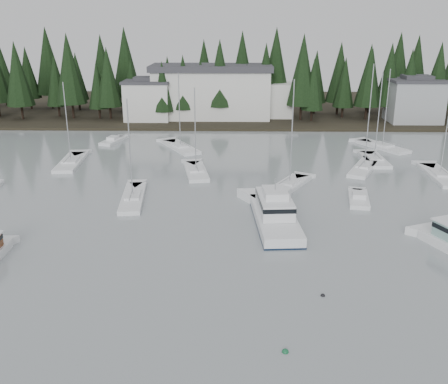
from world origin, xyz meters
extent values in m
plane|color=gray|center=(0.00, 0.00, 0.00)|extent=(260.00, 260.00, 0.00)
cube|color=black|center=(0.00, 97.00, 0.00)|extent=(240.00, 54.00, 1.00)
cube|color=silver|center=(-18.00, 79.00, 4.25)|extent=(9.00, 7.00, 7.50)
cube|color=#38383D|center=(-18.00, 79.00, 8.25)|extent=(9.54, 7.42, 0.50)
cube|color=#38383D|center=(-18.00, 79.00, 8.85)|extent=(4.95, 3.85, 0.80)
cube|color=#999EA0|center=(36.00, 78.00, 4.50)|extent=(10.00, 8.00, 8.00)
cube|color=#38383D|center=(36.00, 78.00, 8.75)|extent=(10.60, 8.48, 0.50)
cube|color=#38383D|center=(36.00, 78.00, 9.35)|extent=(5.50, 4.40, 0.80)
cube|color=silver|center=(-5.00, 82.00, 5.50)|extent=(24.00, 10.00, 10.00)
cube|color=#38383D|center=(-5.00, 82.00, 10.80)|extent=(25.00, 11.00, 1.20)
cube|color=silver|center=(7.00, 84.00, 4.00)|extent=(10.00, 8.00, 7.00)
cube|color=white|center=(4.00, 24.08, 0.17)|extent=(4.79, 12.82, 1.83)
cube|color=black|center=(4.00, 24.08, 0.03)|extent=(4.84, 12.89, 0.25)
cube|color=white|center=(3.95, 24.71, 1.94)|extent=(3.66, 6.75, 1.66)
cube|color=black|center=(3.95, 24.71, 2.34)|extent=(3.74, 6.82, 0.46)
cube|color=white|center=(3.95, 24.71, 3.14)|extent=(2.56, 3.43, 0.74)
cylinder|color=#A5A8AD|center=(3.95, 24.71, 4.06)|extent=(0.10, 0.10, 1.26)
cube|color=white|center=(-12.04, 31.13, -0.03)|extent=(3.47, 10.59, 1.05)
cube|color=white|center=(-12.04, 31.13, 0.62)|extent=(2.05, 3.69, 0.30)
cylinder|color=#A5A8AD|center=(-12.04, 31.13, 6.11)|extent=(0.14, 0.14, 11.23)
cube|color=white|center=(-9.03, 56.09, -0.03)|extent=(7.48, 10.53, 1.05)
cube|color=white|center=(-9.03, 56.09, 0.62)|extent=(3.47, 4.08, 0.30)
cylinder|color=#A5A8AD|center=(-9.03, 56.09, 6.33)|extent=(0.14, 0.14, 11.67)
cube|color=white|center=(-5.45, 42.10, -0.03)|extent=(4.29, 9.50, 1.05)
cube|color=white|center=(-5.45, 42.10, 0.62)|extent=(2.42, 3.40, 0.30)
cylinder|color=#A5A8AD|center=(-5.45, 42.10, 6.05)|extent=(0.14, 0.14, 11.11)
cube|color=white|center=(24.25, 57.15, -0.03)|extent=(7.27, 10.03, 1.05)
cube|color=white|center=(24.25, 57.15, 0.62)|extent=(3.37, 3.90, 0.30)
cylinder|color=#A5A8AD|center=(24.25, 57.15, 6.61)|extent=(0.14, 0.14, 12.23)
cube|color=white|center=(27.34, 40.87, -0.03)|extent=(3.27, 10.54, 1.05)
cube|color=white|center=(27.34, 40.87, 0.62)|extent=(2.16, 3.62, 0.30)
cylinder|color=#A5A8AD|center=(27.34, 40.87, 6.21)|extent=(0.14, 0.14, 11.43)
cube|color=white|center=(6.80, 36.48, -0.03)|extent=(6.40, 8.50, 1.05)
cube|color=white|center=(6.80, 36.48, 0.62)|extent=(3.01, 3.36, 0.30)
cylinder|color=#A5A8AD|center=(6.80, 36.48, 6.90)|extent=(0.14, 0.14, 12.80)
cube|color=white|center=(-24.13, 46.54, -0.03)|extent=(3.69, 10.68, 1.05)
cube|color=white|center=(-24.13, 46.54, 0.62)|extent=(2.29, 3.71, 0.30)
cylinder|color=#A5A8AD|center=(-24.13, 46.54, 6.15)|extent=(0.14, 0.14, 11.30)
cube|color=white|center=(20.67, 48.72, -0.03)|extent=(3.00, 8.71, 1.05)
cube|color=white|center=(20.67, 48.72, 0.62)|extent=(2.09, 2.96, 0.30)
cylinder|color=#A5A8AD|center=(20.67, 48.72, 6.73)|extent=(0.14, 0.14, 12.46)
cube|color=white|center=(18.20, 44.71, -0.03)|extent=(6.91, 10.93, 1.05)
cube|color=white|center=(18.20, 44.71, 0.62)|extent=(3.16, 4.10, 0.30)
cylinder|color=#A5A8AD|center=(18.20, 44.71, 7.48)|extent=(0.14, 0.14, 13.96)
cube|color=white|center=(14.25, 31.25, 0.05)|extent=(3.27, 6.54, 0.90)
cube|color=white|center=(14.25, 31.25, 0.75)|extent=(1.83, 2.23, 0.55)
cube|color=white|center=(-21.15, 60.52, 0.05)|extent=(3.76, 6.70, 0.90)
cube|color=white|center=(-21.15, 60.52, 0.75)|extent=(1.97, 2.35, 0.55)
sphere|color=#145933|center=(3.02, 2.96, 0.00)|extent=(0.44, 0.44, 0.44)
sphere|color=black|center=(6.52, 9.83, 0.00)|extent=(0.36, 0.36, 0.36)
camera|label=1|loc=(-0.31, -23.51, 19.62)|focal=40.00mm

